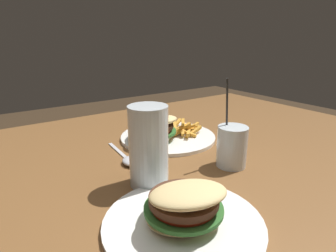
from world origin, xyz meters
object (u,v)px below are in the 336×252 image
object	(u,v)px
meal_plate_near	(161,132)
juice_glass	(232,148)
meal_plate_far	(184,212)
spoon	(131,160)
beer_glass	(149,147)

from	to	relation	value
meal_plate_near	juice_glass	world-z (taller)	juice_glass
juice_glass	meal_plate_far	xyz separation A→B (m)	(0.24, 0.12, -0.02)
spoon	meal_plate_near	bearing A→B (deg)	124.98
beer_glass	spoon	world-z (taller)	beer_glass
meal_plate_near	spoon	distance (m)	0.18
beer_glass	spoon	xyz separation A→B (m)	(-0.02, -0.12, -0.08)
meal_plate_near	spoon	bearing A→B (deg)	31.33
meal_plate_far	meal_plate_near	bearing A→B (deg)	-118.11
beer_glass	juice_glass	distance (m)	0.22
beer_glass	meal_plate_far	world-z (taller)	beer_glass
meal_plate_near	meal_plate_far	distance (m)	0.41
meal_plate_near	juice_glass	distance (m)	0.25
beer_glass	juice_glass	world-z (taller)	juice_glass
spoon	meal_plate_far	distance (m)	0.28
beer_glass	meal_plate_far	bearing A→B (deg)	80.23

